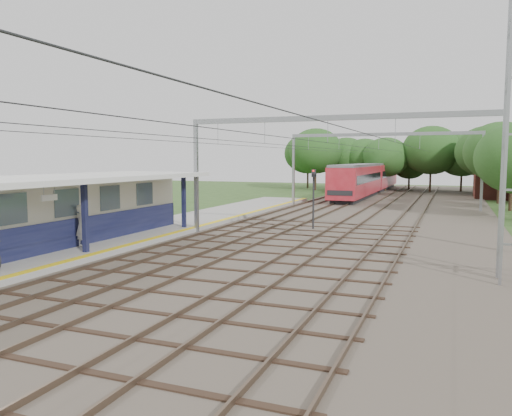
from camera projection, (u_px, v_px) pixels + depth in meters
The scene contains 12 objects.
ground at pixel (107, 310), 15.27m from camera, with size 160.00×160.00×0.00m, color #2D4C1E.
ballast_bed at pixel (378, 214), 41.55m from camera, with size 18.00×90.00×0.10m, color #473D33.
platform at pixel (154, 231), 30.95m from camera, with size 5.00×52.00×0.35m, color gray.
yellow_stripe at pixel (185, 230), 30.11m from camera, with size 0.45×52.00×0.01m, color yellow.
station_building at pixel (51, 211), 24.80m from camera, with size 3.41×18.00×3.40m.
canopy at pixel (52, 180), 23.31m from camera, with size 6.40×20.00×3.44m.
rail_tracks at pixel (349, 211), 42.45m from camera, with size 11.80×88.00×0.15m.
catenary_system at pixel (363, 147), 36.87m from camera, with size 17.22×88.00×7.00m.
tree_band at pixel (407, 156), 66.21m from camera, with size 31.72×30.88×8.82m.
person at pixel (82, 226), 24.19m from camera, with size 0.75×0.50×2.07m, color silver.
train at pixel (370, 177), 65.41m from camera, with size 2.97×37.02×3.90m.
signal_post at pixel (313, 193), 32.13m from camera, with size 0.31×0.29×3.94m.
Camera 1 is at (9.72, -12.15, 4.63)m, focal length 35.00 mm.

